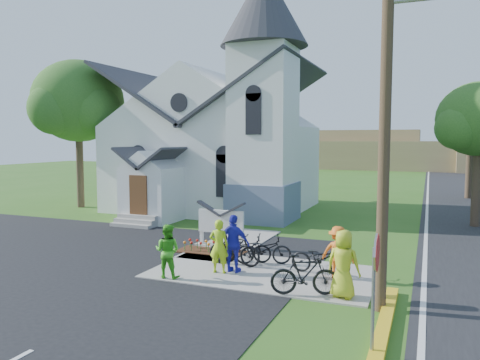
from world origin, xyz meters
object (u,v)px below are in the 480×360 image
at_px(cyclist_0, 219,246).
at_px(bike_2, 263,250).
at_px(utility_pole, 389,92).
at_px(cyclist_2, 234,244).
at_px(bike_0, 245,248).
at_px(bike_1, 234,249).
at_px(church_sign, 221,222).
at_px(stop_sign, 376,269).
at_px(cyclist_4, 343,264).
at_px(bike_3, 305,275).
at_px(cyclist_3, 338,252).
at_px(cyclist_1, 167,251).
at_px(bike_4, 320,258).

bearing_deg(cyclist_0, bike_2, -131.09).
relative_size(utility_pole, cyclist_2, 5.42).
relative_size(utility_pole, bike_0, 5.40).
distance_m(bike_1, cyclist_2, 0.86).
distance_m(church_sign, bike_0, 2.55).
xyz_separation_m(stop_sign, bike_0, (-4.92, 5.57, -1.25)).
relative_size(bike_1, cyclist_4, 1.02).
bearing_deg(bike_3, church_sign, 25.37).
xyz_separation_m(stop_sign, cyclist_4, (-1.14, 3.18, -0.81)).
bearing_deg(cyclist_4, stop_sign, 117.86).
relative_size(bike_1, bike_3, 1.00).
height_order(bike_1, cyclist_4, cyclist_4).
xyz_separation_m(bike_1, bike_2, (0.84, 0.52, -0.06)).
relative_size(cyclist_0, bike_0, 0.92).
bearing_deg(cyclist_3, church_sign, -13.43).
relative_size(stop_sign, bike_0, 1.34).
relative_size(stop_sign, bike_1, 1.33).
bearing_deg(church_sign, cyclist_1, -87.41).
distance_m(bike_2, cyclist_3, 2.72).
bearing_deg(cyclist_3, bike_4, -6.55).
bearing_deg(utility_pole, cyclist_1, 177.30).
distance_m(cyclist_0, cyclist_2, 0.48).
distance_m(bike_1, bike_4, 2.90).
xyz_separation_m(cyclist_1, bike_3, (4.29, 0.00, -0.27)).
height_order(church_sign, cyclist_4, cyclist_4).
relative_size(bike_1, bike_2, 0.98).
height_order(stop_sign, cyclist_3, stop_sign).
relative_size(bike_3, bike_4, 0.97).
bearing_deg(cyclist_4, cyclist_2, -9.09).
xyz_separation_m(cyclist_0, cyclist_2, (0.40, 0.25, 0.07)).
bearing_deg(stop_sign, bike_4, 113.06).
distance_m(bike_0, bike_3, 3.78).
bearing_deg(cyclist_2, cyclist_0, 33.74).
height_order(utility_pole, cyclist_1, utility_pole).
xyz_separation_m(cyclist_1, bike_1, (1.36, 2.03, -0.26)).
distance_m(stop_sign, bike_1, 7.24).
height_order(church_sign, cyclist_2, cyclist_2).
xyz_separation_m(bike_1, cyclist_4, (3.93, -1.85, 0.36)).
relative_size(cyclist_0, bike_2, 0.90).
height_order(cyclist_0, cyclist_1, cyclist_0).
height_order(cyclist_2, cyclist_4, cyclist_2).
xyz_separation_m(church_sign, bike_4, (4.46, -2.29, -0.48)).
relative_size(church_sign, cyclist_4, 1.20).
relative_size(utility_pole, bike_1, 5.36).
distance_m(stop_sign, bike_2, 7.08).
bearing_deg(cyclist_2, bike_3, 155.95).
height_order(church_sign, utility_pole, utility_pole).
bearing_deg(church_sign, bike_4, -27.22).
relative_size(stop_sign, cyclist_4, 1.35).
height_order(cyclist_1, bike_1, cyclist_1).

